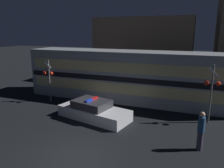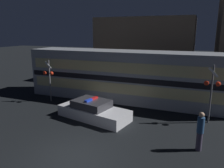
% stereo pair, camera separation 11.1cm
% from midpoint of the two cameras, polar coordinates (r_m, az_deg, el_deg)
% --- Properties ---
extents(ground_plane, '(120.00, 120.00, 0.00)m').
position_cam_midpoint_polar(ground_plane, '(10.05, -9.85, -18.41)').
color(ground_plane, black).
extents(train, '(15.87, 2.85, 3.86)m').
position_cam_midpoint_polar(train, '(17.04, 3.54, 2.15)').
color(train, '#999EA5').
rests_on(train, ground_plane).
extents(police_car, '(4.80, 2.73, 1.26)m').
position_cam_midpoint_polar(police_car, '(13.74, -5.06, -7.02)').
color(police_car, silver).
rests_on(police_car, ground_plane).
extents(pedestrian, '(0.31, 0.31, 1.84)m').
position_cam_midpoint_polar(pedestrian, '(10.76, 21.90, -11.27)').
color(pedestrian, '#3F384C').
rests_on(pedestrian, ground_plane).
extents(crossing_signal_near, '(0.89, 0.32, 3.47)m').
position_cam_midpoint_polar(crossing_signal_near, '(13.71, 24.39, -0.93)').
color(crossing_signal_near, slate).
rests_on(crossing_signal_near, ground_plane).
extents(crossing_signal_far, '(0.89, 0.32, 3.21)m').
position_cam_midpoint_polar(crossing_signal_far, '(17.21, -16.41, 1.96)').
color(crossing_signal_far, slate).
rests_on(crossing_signal_far, ground_plane).
extents(building_left, '(10.10, 4.59, 6.72)m').
position_cam_midpoint_polar(building_left, '(24.25, 8.14, 8.84)').
color(building_left, brown).
rests_on(building_left, ground_plane).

